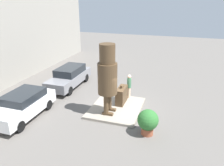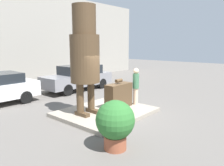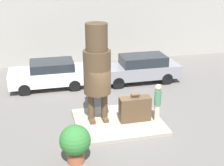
{
  "view_description": "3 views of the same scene",
  "coord_description": "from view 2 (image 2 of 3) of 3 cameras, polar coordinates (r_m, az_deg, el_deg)",
  "views": [
    {
      "loc": [
        -12.0,
        -3.61,
        6.73
      ],
      "look_at": [
        -0.41,
        0.17,
        1.93
      ],
      "focal_mm": 35.0,
      "sensor_mm": 36.0,
      "label": 1
    },
    {
      "loc": [
        -6.57,
        -6.05,
        2.9
      ],
      "look_at": [
        0.21,
        -0.17,
        1.32
      ],
      "focal_mm": 35.0,
      "sensor_mm": 36.0,
      "label": 2
    },
    {
      "loc": [
        -3.11,
        -11.69,
        6.58
      ],
      "look_at": [
        -0.23,
        0.27,
        1.82
      ],
      "focal_mm": 50.0,
      "sensor_mm": 36.0,
      "label": 3
    }
  ],
  "objects": [
    {
      "name": "ground_plane",
      "position": [
        9.39,
        -1.64,
        -8.03
      ],
      "size": [
        60.0,
        60.0,
        0.0
      ],
      "primitive_type": "plane",
      "color": "#605B56"
    },
    {
      "name": "pedestal",
      "position": [
        9.36,
        -1.64,
        -7.57
      ],
      "size": [
        3.75,
        3.11,
        0.16
      ],
      "color": "gray",
      "rests_on": "ground_plane"
    },
    {
      "name": "building_backdrop",
      "position": [
        16.9,
        -26.69,
        10.72
      ],
      "size": [
        28.0,
        0.6,
        6.85
      ],
      "color": "gray",
      "rests_on": "ground_plane"
    },
    {
      "name": "statue_figure",
      "position": [
        8.54,
        -7.13,
        8.06
      ],
      "size": [
        1.14,
        1.14,
        4.22
      ],
      "color": "#4C3823",
      "rests_on": "pedestal"
    },
    {
      "name": "giant_suitcase",
      "position": [
        9.61,
        1.76,
        -3.27
      ],
      "size": [
        1.34,
        0.5,
        1.28
      ],
      "color": "#4C3823",
      "rests_on": "pedestal"
    },
    {
      "name": "tourist",
      "position": [
        10.09,
        6.24,
        -0.45
      ],
      "size": [
        0.29,
        0.29,
        1.69
      ],
      "color": "beige",
      "rests_on": "pedestal"
    },
    {
      "name": "parked_car_grey",
      "position": [
        14.22,
        -8.75,
        1.54
      ],
      "size": [
        4.66,
        1.76,
        1.6
      ],
      "rotation": [
        0.0,
        0.0,
        3.14
      ],
      "color": "gray",
      "rests_on": "ground_plane"
    },
    {
      "name": "planter_pot",
      "position": [
        6.12,
        0.85,
        -10.21
      ],
      "size": [
        1.09,
        1.09,
        1.41
      ],
      "color": "brown",
      "rests_on": "ground_plane"
    }
  ]
}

